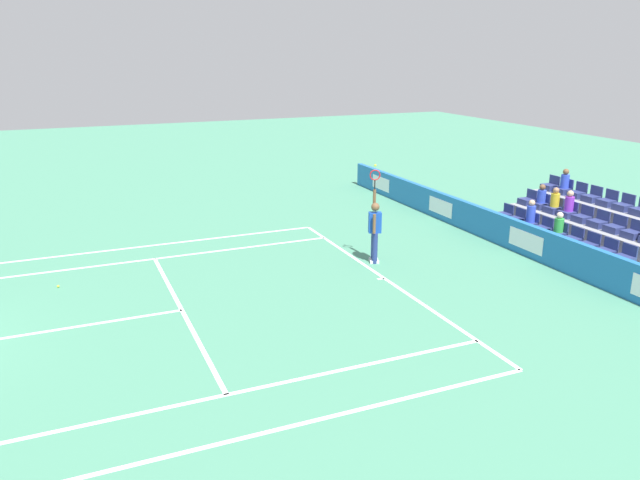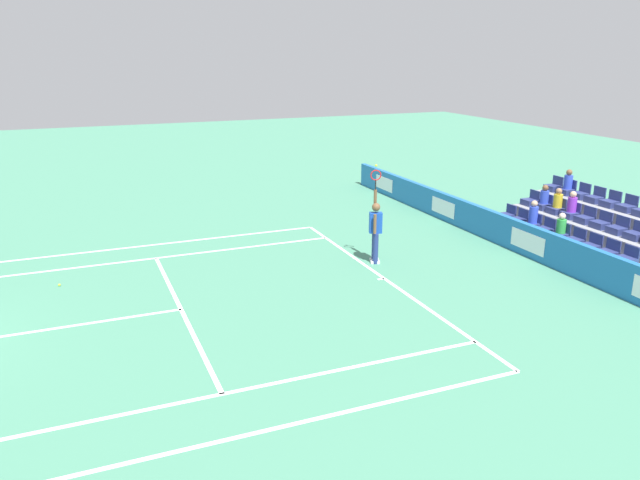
{
  "view_description": "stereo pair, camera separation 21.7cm",
  "coord_description": "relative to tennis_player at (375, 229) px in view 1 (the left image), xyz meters",
  "views": [
    {
      "loc": [
        -13.78,
        -4.1,
        5.94
      ],
      "look_at": [
        0.66,
        -10.27,
        1.1
      ],
      "focal_mm": 34.65,
      "sensor_mm": 36.0,
      "label": 1
    },
    {
      "loc": [
        -13.86,
        -4.3,
        5.94
      ],
      "look_at": [
        0.66,
        -10.27,
        1.1
      ],
      "focal_mm": 34.65,
      "sensor_mm": 36.0,
      "label": 2
    }
  ],
  "objects": [
    {
      "name": "line_baseline",
      "position": [
        -1.33,
        0.38,
        -0.99
      ],
      "size": [
        10.97,
        0.1,
        0.01
      ],
      "primitive_type": "cube",
      "color": "white",
      "rests_on": "ground"
    },
    {
      "name": "line_service",
      "position": [
        -1.33,
        5.87,
        -0.99
      ],
      "size": [
        8.23,
        0.1,
        0.01
      ],
      "primitive_type": "cube",
      "color": "white",
      "rests_on": "ground"
    },
    {
      "name": "line_centre_service",
      "position": [
        -1.33,
        9.07,
        -0.99
      ],
      "size": [
        0.1,
        6.4,
        0.01
      ],
      "primitive_type": "cube",
      "color": "white",
      "rests_on": "ground"
    },
    {
      "name": "line_singles_sideline_left",
      "position": [
        2.79,
        6.33,
        -0.99
      ],
      "size": [
        0.1,
        11.89,
        0.01
      ],
      "primitive_type": "cube",
      "color": "white",
      "rests_on": "ground"
    },
    {
      "name": "line_singles_sideline_right",
      "position": [
        -5.44,
        6.33,
        -0.99
      ],
      "size": [
        0.1,
        11.89,
        0.01
      ],
      "primitive_type": "cube",
      "color": "white",
      "rests_on": "ground"
    },
    {
      "name": "line_doubles_sideline_left",
      "position": [
        4.16,
        6.33,
        -0.99
      ],
      "size": [
        0.1,
        11.89,
        0.01
      ],
      "primitive_type": "cube",
      "color": "white",
      "rests_on": "ground"
    },
    {
      "name": "line_doubles_sideline_right",
      "position": [
        -6.81,
        6.33,
        -0.99
      ],
      "size": [
        0.1,
        11.89,
        0.01
      ],
      "primitive_type": "cube",
      "color": "white",
      "rests_on": "ground"
    },
    {
      "name": "line_centre_mark",
      "position": [
        -1.33,
        0.48,
        -0.99
      ],
      "size": [
        0.1,
        0.2,
        0.01
      ],
      "primitive_type": "cube",
      "color": "white",
      "rests_on": "ground"
    },
    {
      "name": "sponsor_barrier",
      "position": [
        -1.33,
        -4.52,
        -0.5
      ],
      "size": [
        22.6,
        0.22,
        0.97
      ],
      "color": "#1E66AD",
      "rests_on": "ground"
    },
    {
      "name": "tennis_player",
      "position": [
        0.0,
        0.0,
        0.0
      ],
      "size": [
        0.51,
        0.43,
        2.85
      ],
      "color": "navy",
      "rests_on": "ground"
    },
    {
      "name": "stadium_stand",
      "position": [
        -1.32,
        -6.83,
        -0.44
      ],
      "size": [
        5.58,
        2.85,
        2.16
      ],
      "color": "gray",
      "rests_on": "ground"
    },
    {
      "name": "loose_tennis_ball",
      "position": [
        1.43,
        8.56,
        -0.96
      ],
      "size": [
        0.07,
        0.07,
        0.07
      ],
      "primitive_type": "sphere",
      "color": "#D1E533",
      "rests_on": "ground"
    }
  ]
}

